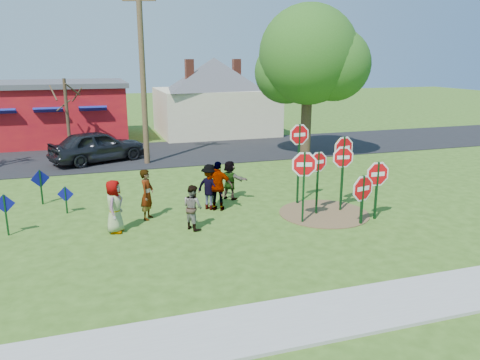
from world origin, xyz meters
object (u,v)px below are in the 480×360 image
object	(u,v)px
stop_sign_c	(343,164)
stop_sign_d	(343,154)
person_a	(114,206)
person_b	(147,194)
suv	(98,146)
stop_sign_a	(304,171)
stop_sign_b	(299,143)
leafy_tree	(311,60)
utility_pole	(142,69)

from	to	relation	value
stop_sign_c	stop_sign_d	xyz separation A→B (m)	(0.31, 0.52, 0.25)
person_a	person_b	size ratio (longest dim) A/B	0.98
stop_sign_d	suv	xyz separation A→B (m)	(-8.47, 10.61, -1.12)
stop_sign_a	stop_sign_c	distance (m)	1.99
stop_sign_b	person_b	world-z (taller)	stop_sign_b
stop_sign_a	stop_sign_b	world-z (taller)	stop_sign_b
stop_sign_b	stop_sign_d	size ratio (longest dim) A/B	1.15
person_b	stop_sign_d	bearing A→B (deg)	-68.78
stop_sign_c	stop_sign_d	bearing A→B (deg)	69.47
stop_sign_a	stop_sign_b	xyz separation A→B (m)	(0.71, 1.97, 0.55)
stop_sign_d	leafy_tree	distance (m)	9.37
person_b	leafy_tree	distance (m)	13.13
stop_sign_b	person_a	bearing A→B (deg)	-175.50
stop_sign_b	person_a	distance (m)	7.00
person_b	suv	world-z (taller)	person_b
stop_sign_c	suv	world-z (taller)	stop_sign_c
stop_sign_c	person_b	world-z (taller)	stop_sign_c
stop_sign_c	stop_sign_d	world-z (taller)	stop_sign_d
stop_sign_b	stop_sign_c	xyz separation A→B (m)	(1.14, -1.25, -0.59)
person_a	leafy_tree	xyz separation A→B (m)	(10.87, 8.61, 4.41)
stop_sign_a	stop_sign_b	bearing A→B (deg)	86.66
stop_sign_b	leafy_tree	size ratio (longest dim) A/B	0.39
person_b	utility_pole	distance (m)	9.67
stop_sign_a	suv	world-z (taller)	stop_sign_a
stop_sign_d	suv	size ratio (longest dim) A/B	0.57
utility_pole	stop_sign_a	bearing A→B (deg)	-70.07
suv	person_b	bearing A→B (deg)	165.54
stop_sign_b	stop_sign_c	distance (m)	1.79
person_a	leafy_tree	size ratio (longest dim) A/B	0.21
stop_sign_c	utility_pole	world-z (taller)	utility_pole
stop_sign_b	leafy_tree	world-z (taller)	leafy_tree
stop_sign_c	person_a	bearing A→B (deg)	-171.78
stop_sign_a	stop_sign_c	bearing A→B (deg)	37.80
stop_sign_a	utility_pole	world-z (taller)	utility_pole
stop_sign_b	person_a	size ratio (longest dim) A/B	1.86
stop_sign_b	utility_pole	distance (m)	10.21
stop_sign_d	person_a	distance (m)	8.31
stop_sign_c	stop_sign_d	size ratio (longest dim) A/B	0.90
stop_sign_c	utility_pole	distance (m)	11.95
stop_sign_d	person_b	world-z (taller)	stop_sign_d
stop_sign_d	utility_pole	distance (m)	11.61
suv	stop_sign_b	bearing A→B (deg)	-167.04
stop_sign_c	utility_pole	size ratio (longest dim) A/B	0.27
utility_pole	leafy_tree	xyz separation A→B (m)	(8.70, -1.11, 0.42)
stop_sign_b	leafy_tree	distance (m)	9.15
stop_sign_b	suv	world-z (taller)	stop_sign_b
stop_sign_d	suv	bearing A→B (deg)	118.54
stop_sign_c	person_b	xyz separation A→B (m)	(-6.78, 1.25, -0.87)
stop_sign_c	person_a	xyz separation A→B (m)	(-7.92, 0.29, -0.89)
utility_pole	person_b	bearing A→B (deg)	-96.74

